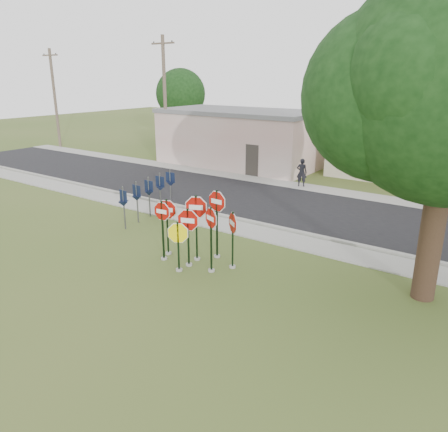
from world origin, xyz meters
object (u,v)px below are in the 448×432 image
Objects in this scene: stop_sign_center at (188,229)px; utility_pole_near at (165,99)px; stop_sign_yellow at (178,241)px; stop_sign_left at (162,223)px; pedestrian at (302,172)px.

utility_pole_near is (-13.93, 14.11, 3.55)m from stop_sign_center.
stop_sign_center reaches higher than stop_sign_yellow.
utility_pole_near reaches higher than stop_sign_yellow.
stop_sign_yellow is (0.00, -0.56, -0.28)m from stop_sign_center.
stop_sign_yellow is at bearing -20.92° from stop_sign_left.
pedestrian is at bearing 93.02° from stop_sign_left.
stop_sign_center is 1.33× the size of pedestrian.
stop_sign_center is 0.24× the size of utility_pole_near.
stop_sign_center is 13.30m from pedestrian.
utility_pole_near is 5.45× the size of pedestrian.
stop_sign_yellow is at bearing -89.88° from stop_sign_center.
utility_pole_near is at bearing 134.63° from stop_sign_center.
stop_sign_left is 13.32m from pedestrian.
stop_sign_left is 1.38× the size of pedestrian.
utility_pole_near is at bearing -21.70° from pedestrian.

